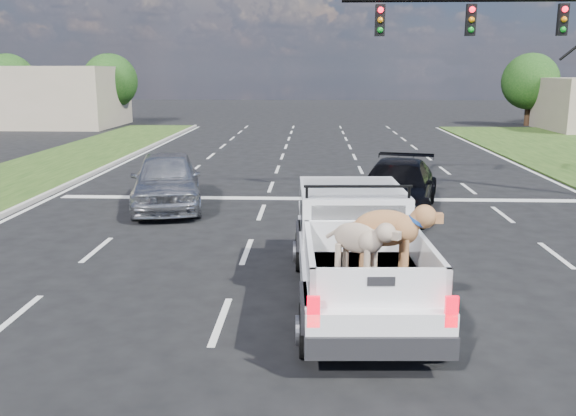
% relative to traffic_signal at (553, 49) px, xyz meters
% --- Properties ---
extents(ground, '(160.00, 160.00, 0.00)m').
position_rel_traffic_signal_xyz_m(ground, '(-7.20, -10.50, -4.73)').
color(ground, black).
rests_on(ground, ground).
extents(road_markings, '(17.75, 60.00, 0.01)m').
position_rel_traffic_signal_xyz_m(road_markings, '(-7.20, -3.94, -4.72)').
color(road_markings, silver).
rests_on(road_markings, ground).
extents(traffic_signal, '(9.11, 0.31, 7.00)m').
position_rel_traffic_signal_xyz_m(traffic_signal, '(0.00, 0.00, 0.00)').
color(traffic_signal, black).
rests_on(traffic_signal, ground).
extents(building_left, '(10.00, 8.00, 4.40)m').
position_rel_traffic_signal_xyz_m(building_left, '(-27.20, 25.50, -2.53)').
color(building_left, tan).
rests_on(building_left, ground).
extents(tree_far_b, '(4.20, 4.20, 5.40)m').
position_rel_traffic_signal_xyz_m(tree_far_b, '(-31.20, 27.50, -1.44)').
color(tree_far_b, '#332114').
rests_on(tree_far_b, ground).
extents(tree_far_c, '(4.20, 4.20, 5.40)m').
position_rel_traffic_signal_xyz_m(tree_far_c, '(-23.20, 27.50, -1.44)').
color(tree_far_c, '#332114').
rests_on(tree_far_c, ground).
extents(tree_far_d, '(4.20, 4.20, 5.40)m').
position_rel_traffic_signal_xyz_m(tree_far_d, '(8.80, 27.50, -1.44)').
color(tree_far_d, '#332114').
rests_on(tree_far_d, ground).
extents(pickup_truck, '(2.33, 5.72, 2.11)m').
position_rel_traffic_signal_xyz_m(pickup_truck, '(-6.64, -9.47, -3.72)').
color(pickup_truck, black).
rests_on(pickup_truck, ground).
extents(silver_sedan, '(2.97, 5.24, 1.68)m').
position_rel_traffic_signal_xyz_m(silver_sedan, '(-11.87, -1.89, -3.89)').
color(silver_sedan, '#B1B2B8').
rests_on(silver_sedan, ground).
extents(black_coupe, '(3.30, 5.52, 1.50)m').
position_rel_traffic_signal_xyz_m(black_coupe, '(-5.00, -2.36, -3.98)').
color(black_coupe, black).
rests_on(black_coupe, ground).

